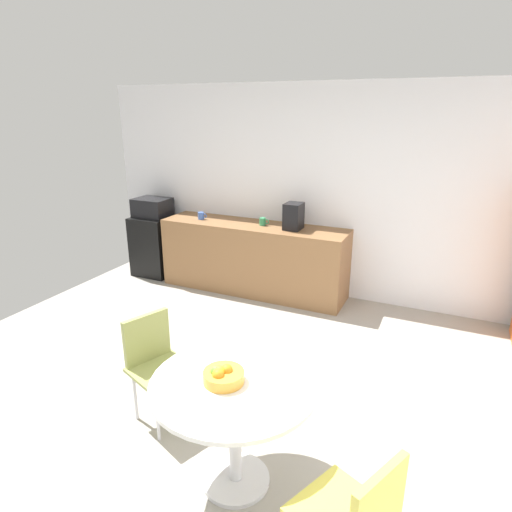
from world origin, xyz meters
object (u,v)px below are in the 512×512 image
Objects in this scene: mug_white at (263,222)px; mini_fridge at (155,245)px; coffee_maker at (294,216)px; round_table at (234,404)px; fruit_bowl at (223,375)px; mug_green at (201,216)px; microwave at (152,208)px; chair_olive at (154,356)px.

mini_fridge is at bearing -179.51° from mug_white.
coffee_maker reaches higher than mug_white.
fruit_bowl reaches higher than round_table.
mug_green is (-0.87, -0.06, 0.00)m from mug_white.
microwave is (0.00, 0.00, 0.55)m from mini_fridge.
mug_green is at bearing -178.10° from coffee_maker.
mini_fridge is 6.54× the size of mug_green.
coffee_maker is at bearing 1.90° from mug_green.
mug_green is (-1.92, 2.89, 0.15)m from fruit_bowl.
fruit_bowl is at bearing -24.69° from chair_olive.
fruit_bowl is at bearing -46.99° from microwave.
mug_green reaches higher than round_table.
round_table is 3.02m from coffee_maker.
microwave is 3.25m from chair_olive.
mini_fridge is 1.76× the size of microwave.
round_table is at bearing 27.34° from fruit_bowl.
mini_fridge is 1.77m from mug_white.
fruit_bowl is (2.74, -2.93, -0.17)m from microwave.
microwave reaches higher than mug_white.
round_table is at bearing -76.51° from coffee_maker.
mini_fridge is 4.03m from fruit_bowl.
mug_white is at bearing 0.49° from microwave.
coffee_maker is at bearing 102.28° from fruit_bowl.
mug_white is (-1.11, 2.92, 0.35)m from round_table.
mug_white is at bearing 3.76° from mug_green.
round_table is at bearing -46.09° from microwave.
mug_white is 0.87m from mug_green.
mug_white reaches higher than round_table.
coffee_maker is (2.10, 0.00, 0.09)m from microwave.
round_table is at bearing -55.41° from mug_green.
mug_white reaches higher than fruit_bowl.
microwave is 1.94× the size of fruit_bowl.
coffee_maker reaches higher than microwave.
mug_white is at bearing 110.79° from round_table.
mug_green is at bearing -2.96° from microwave.
mug_green is at bearing 123.52° from fruit_bowl.
microwave is at bearing -179.51° from mug_white.
mug_green reaches higher than mini_fridge.
microwave is at bearing 133.01° from fruit_bowl.
fruit_bowl is 3.01m from coffee_maker.
chair_olive is at bearing -52.97° from mini_fridge.
microwave is at bearing 180.00° from coffee_maker.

